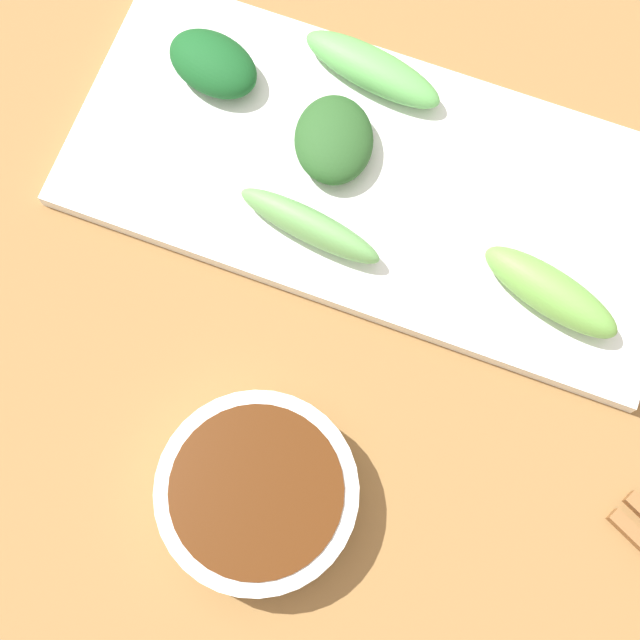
{
  "coord_description": "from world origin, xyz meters",
  "views": [
    {
      "loc": [
        -0.18,
        -0.08,
        0.6
      ],
      "look_at": [
        -0.03,
        -0.03,
        0.05
      ],
      "focal_mm": 53.53,
      "sensor_mm": 36.0,
      "label": 1
    }
  ],
  "objects": [
    {
      "name": "tabletop",
      "position": [
        0.0,
        0.0,
        0.01
      ],
      "size": [
        2.1,
        2.1,
        0.02
      ],
      "primitive_type": "cube",
      "color": "olive",
      "rests_on": "ground"
    },
    {
      "name": "sauce_bowl",
      "position": [
        -0.14,
        -0.03,
        0.04
      ],
      "size": [
        0.12,
        0.12,
        0.04
      ],
      "color": "white",
      "rests_on": "tabletop"
    },
    {
      "name": "serving_plate",
      "position": [
        0.07,
        -0.03,
        0.03
      ],
      "size": [
        0.18,
        0.39,
        0.01
      ],
      "primitive_type": "cube",
      "color": "white",
      "rests_on": "tabletop"
    },
    {
      "name": "broccoli_leafy_0",
      "position": [
        0.11,
        0.1,
        0.05
      ],
      "size": [
        0.06,
        0.07,
        0.03
      ],
      "primitive_type": "ellipsoid",
      "rotation": [
        0.0,
        0.0,
        -0.23
      ],
      "color": "#175523",
      "rests_on": "serving_plate"
    },
    {
      "name": "broccoli_stalk_1",
      "position": [
        0.14,
        -0.0,
        0.04
      ],
      "size": [
        0.05,
        0.1,
        0.02
      ],
      "primitive_type": "ellipsoid",
      "rotation": [
        0.0,
        0.0,
        -0.18
      ],
      "color": "#5EB256",
      "rests_on": "serving_plate"
    },
    {
      "name": "broccoli_leafy_2",
      "position": [
        0.08,
        0.01,
        0.05
      ],
      "size": [
        0.08,
        0.07,
        0.03
      ],
      "primitive_type": "ellipsoid",
      "rotation": [
        0.0,
        0.0,
        0.34
      ],
      "color": "#295826",
      "rests_on": "serving_plate"
    },
    {
      "name": "broccoli_stalk_3",
      "position": [
        0.02,
        -0.0,
        0.05
      ],
      "size": [
        0.03,
        0.1,
        0.03
      ],
      "primitive_type": "ellipsoid",
      "rotation": [
        0.0,
        0.0,
        -0.14
      ],
      "color": "#68AB5A",
      "rests_on": "serving_plate"
    },
    {
      "name": "broccoli_stalk_4",
      "position": [
        0.03,
        -0.15,
        0.05
      ],
      "size": [
        0.05,
        0.1,
        0.03
      ],
      "primitive_type": "ellipsoid",
      "rotation": [
        0.0,
        0.0,
        -0.26
      ],
      "color": "#6EB24A",
      "rests_on": "serving_plate"
    }
  ]
}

